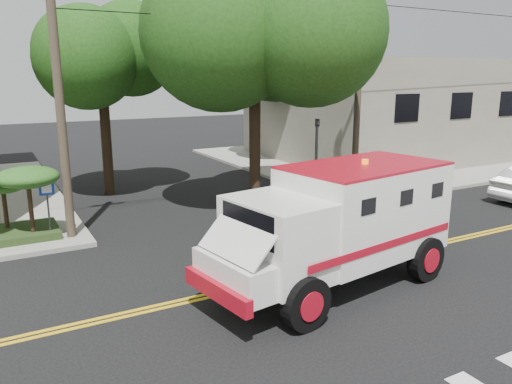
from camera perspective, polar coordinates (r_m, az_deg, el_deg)
ground at (r=14.10m, az=7.31°, el=-8.90°), size 100.00×100.00×0.00m
sidewalk_ne at (r=32.49m, az=12.65°, el=3.75°), size 17.00×17.00×0.15m
building_right at (r=33.51m, az=14.30°, el=9.24°), size 14.00×12.00×6.00m
utility_pole_left at (r=16.65m, az=-21.54°, el=9.64°), size 0.28×0.28×9.00m
utility_pole_right at (r=21.85m, az=11.58°, el=10.95°), size 0.28×0.28×9.00m
tree_main at (r=19.41m, az=1.50°, el=18.93°), size 6.08×5.70×9.85m
tree_left at (r=22.85m, az=-16.37°, el=13.88°), size 4.48×4.20×7.70m
tree_right at (r=31.09m, az=3.67°, el=14.76°), size 4.80×4.50×8.20m
traffic_signal at (r=20.06m, az=6.90°, el=4.40°), size 0.15×0.18×3.60m
accessibility_sign at (r=17.19m, az=-22.71°, el=-0.98°), size 0.45×0.10×2.02m
palm_planter at (r=17.50m, az=-26.97°, el=-0.22°), size 3.52×2.63×2.36m
armored_truck at (r=12.70m, az=9.50°, el=-3.13°), size 7.05×3.57×3.07m
pedestrian_a at (r=21.24m, az=10.70°, el=1.24°), size 0.66×0.52×1.59m
pedestrian_b at (r=21.43m, az=11.33°, el=1.28°), size 0.83×0.69×1.56m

